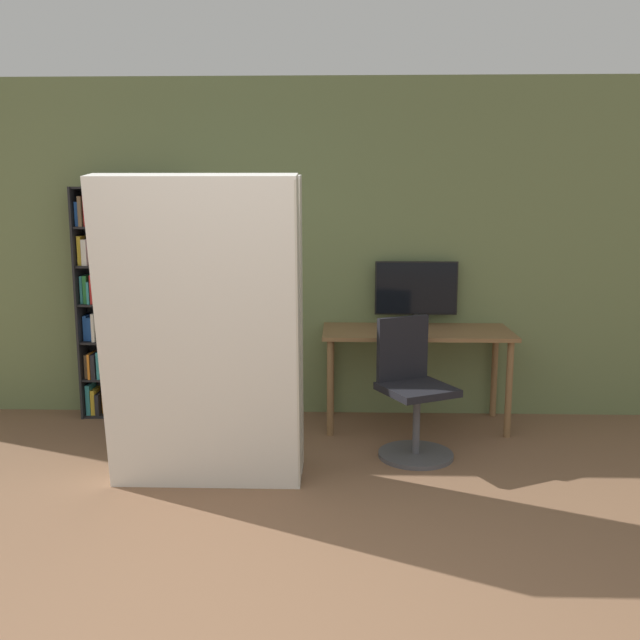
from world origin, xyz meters
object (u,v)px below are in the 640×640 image
office_chair (413,400)px  mattress_far (210,328)px  bookshelf (120,305)px  mattress_near (201,337)px  monitor (416,290)px

office_chair → mattress_far: bearing=-165.7°
bookshelf → mattress_near: size_ratio=0.97×
mattress_near → mattress_far: bearing=90.0°
bookshelf → mattress_near: 1.77m
mattress_far → office_chair: bearing=14.3°
office_chair → mattress_near: mattress_near is taller
monitor → mattress_far: 1.87m
monitor → bookshelf: bearing=180.0°
monitor → office_chair: size_ratio=0.68×
monitor → mattress_far: mattress_far is taller
monitor → office_chair: bearing=-96.5°
bookshelf → mattress_near: (0.95, -1.49, 0.05)m
monitor → mattress_far: bearing=-140.0°
bookshelf → monitor: bearing=-0.0°
mattress_near → mattress_far: mattress_near is taller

